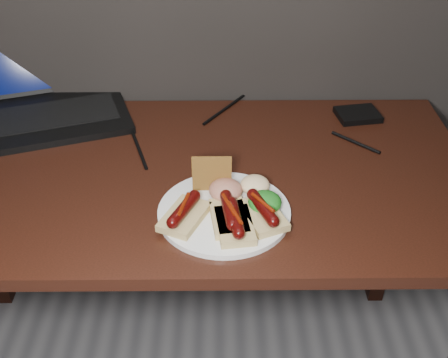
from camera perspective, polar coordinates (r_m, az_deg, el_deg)
desk at (r=1.37m, az=-4.87°, el=-2.22°), size 1.40×0.70×0.75m
laptop at (r=1.61m, az=-17.08°, el=8.34°), size 0.47×0.46×0.25m
hard_drive at (r=1.56m, az=13.43°, el=6.38°), size 0.12×0.10×0.02m
desk_cables at (r=1.44m, az=-5.55°, el=4.47°), size 0.96×0.41×0.01m
plate at (r=1.17m, az=0.01°, el=-3.39°), size 0.30×0.30×0.01m
bread_sausage_left at (r=1.14m, az=-4.07°, el=-3.49°), size 0.11×0.13×0.04m
bread_sausage_center at (r=1.13m, az=0.52°, el=-3.59°), size 0.08×0.12×0.04m
bread_sausage_right at (r=1.14m, az=3.92°, el=-3.36°), size 0.11×0.13×0.04m
bread_sausage_extra at (r=1.11m, az=1.11°, el=-4.40°), size 0.08×0.12×0.04m
crispbread at (r=1.20m, az=-1.24°, el=0.54°), size 0.09×0.01×0.08m
salad_greens at (r=1.16m, az=4.17°, el=-2.36°), size 0.07×0.07×0.04m
salsa_mound at (r=1.19m, az=0.16°, el=-1.11°), size 0.07×0.07×0.04m
coleslaw_mound at (r=1.21m, az=3.16°, el=-0.60°), size 0.06×0.06×0.04m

